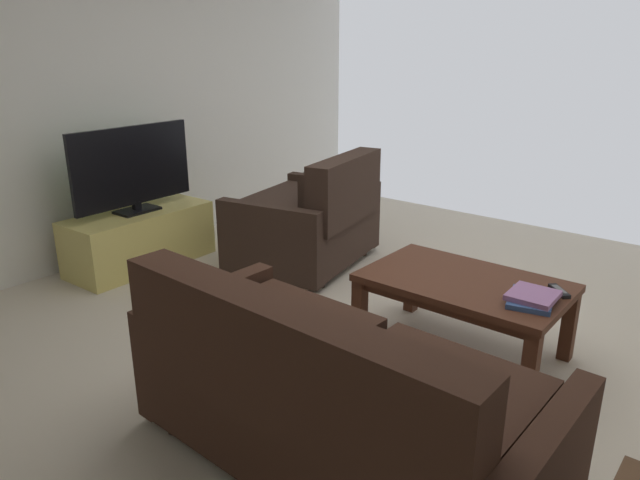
{
  "coord_description": "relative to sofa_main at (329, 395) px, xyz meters",
  "views": [
    {
      "loc": [
        -1.59,
        2.61,
        1.67
      ],
      "look_at": [
        0.29,
        0.31,
        0.67
      ],
      "focal_mm": 32.57,
      "sensor_mm": 36.0,
      "label": 1
    }
  ],
  "objects": [
    {
      "name": "ground_plane",
      "position": [
        0.37,
        -1.06,
        -0.36
      ],
      "size": [
        5.29,
        5.72,
        0.01
      ],
      "primitive_type": "cube",
      "color": "beige"
    },
    {
      "name": "wall_right",
      "position": [
        3.02,
        -1.06,
        0.98
      ],
      "size": [
        0.12,
        5.72,
        2.68
      ],
      "primitive_type": "cube",
      "color": "silver",
      "rests_on": "ground"
    },
    {
      "name": "sofa_main",
      "position": [
        0.0,
        0.0,
        0.0
      ],
      "size": [
        1.75,
        0.86,
        0.84
      ],
      "color": "black",
      "rests_on": "ground"
    },
    {
      "name": "loveseat_near",
      "position": [
        1.58,
        -1.77,
        0.01
      ],
      "size": [
        1.05,
        1.25,
        0.89
      ],
      "color": "black",
      "rests_on": "ground"
    },
    {
      "name": "coffee_table",
      "position": [
        0.03,
        -1.24,
        0.02
      ],
      "size": [
        1.08,
        0.68,
        0.45
      ],
      "color": "#4C2819",
      "rests_on": "ground"
    },
    {
      "name": "tv_stand",
      "position": [
        2.61,
        -0.91,
        -0.14
      ],
      "size": [
        0.52,
        1.14,
        0.44
      ],
      "color": "#D8C666",
      "rests_on": "ground"
    },
    {
      "name": "flat_tv",
      "position": [
        2.61,
        -0.91,
        0.42
      ],
      "size": [
        0.21,
        1.02,
        0.65
      ],
      "color": "black",
      "rests_on": "tv_stand"
    },
    {
      "name": "book_stack",
      "position": [
        -0.36,
        -1.17,
        0.11
      ],
      "size": [
        0.27,
        0.32,
        0.05
      ],
      "color": "#385693",
      "rests_on": "coffee_table"
    },
    {
      "name": "tv_remote",
      "position": [
        -0.43,
        -1.38,
        0.1
      ],
      "size": [
        0.14,
        0.14,
        0.02
      ],
      "color": "black",
      "rests_on": "coffee_table"
    }
  ]
}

